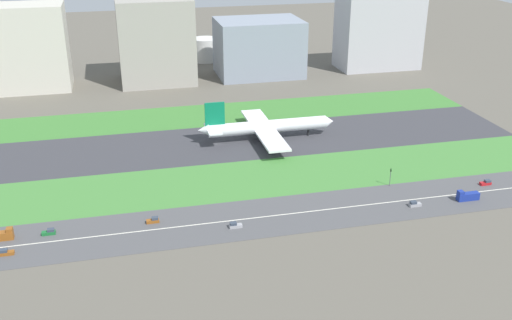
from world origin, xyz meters
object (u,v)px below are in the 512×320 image
(car_1, at_px, (235,225))
(traffic_light, at_px, (390,176))
(car_2, at_px, (6,252))
(cargo_warehouse, at_px, (378,31))
(terminal_building, at_px, (29,48))
(office_tower, at_px, (259,48))
(hangar_building, at_px, (156,40))
(car_4, at_px, (415,204))
(car_3, at_px, (153,220))
(car_0, at_px, (486,183))
(truck_1, at_px, (467,196))
(fuel_tank_centre, at_px, (206,50))
(car_5, at_px, (49,232))
(fuel_tank_west, at_px, (163,54))
(airliner, at_px, (265,127))
(truck_0, at_px, (1,236))

(car_1, height_order, traffic_light, traffic_light)
(car_2, bearing_deg, cargo_warehouse, -137.58)
(terminal_building, distance_m, office_tower, 138.04)
(terminal_building, height_order, hangar_building, hangar_building)
(car_4, xyz_separation_m, cargo_warehouse, (70.59, 192.00, 23.72))
(traffic_light, bearing_deg, car_3, -175.02)
(office_tower, bearing_deg, hangar_building, 180.00)
(car_0, xyz_separation_m, terminal_building, (-184.70, 182.00, 23.80))
(truck_1, bearing_deg, fuel_tank_centre, -75.83)
(office_tower, bearing_deg, car_0, -75.56)
(truck_1, xyz_separation_m, terminal_building, (-170.25, 192.00, 23.05))
(car_5, distance_m, fuel_tank_west, 234.60)
(car_0, relative_size, traffic_light, 0.61)
(car_4, bearing_deg, fuel_tank_centre, -80.74)
(car_2, distance_m, fuel_tank_centre, 257.67)
(car_5, xyz_separation_m, terminal_building, (-21.67, 182.00, 23.80))
(traffic_light, height_order, terminal_building, terminal_building)
(car_2, height_order, office_tower, office_tower)
(airliner, relative_size, traffic_light, 9.03)
(car_0, xyz_separation_m, car_5, (-163.04, 0.00, 0.00))
(airliner, height_order, traffic_light, airliner)
(traffic_light, xyz_separation_m, office_tower, (-9.83, 174.01, 13.34))
(car_5, xyz_separation_m, hangar_building, (51.45, 182.00, 24.45))
(car_0, height_order, office_tower, office_tower)
(fuel_tank_west, bearing_deg, car_4, -73.90)
(car_3, bearing_deg, airliner, 50.08)
(truck_1, distance_m, fuel_tank_centre, 244.52)
(car_2, height_order, fuel_tank_centre, fuel_tank_centre)
(car_1, bearing_deg, airliner, -111.23)
(car_4, height_order, office_tower, office_tower)
(truck_0, bearing_deg, car_0, 0.00)
(truck_0, height_order, car_0, truck_0)
(airliner, bearing_deg, car_4, -65.08)
(fuel_tank_centre, bearing_deg, car_0, -71.87)
(airliner, relative_size, car_1, 14.77)
(car_2, relative_size, truck_0, 0.52)
(fuel_tank_west, relative_size, fuel_tank_centre, 0.99)
(hangar_building, bearing_deg, fuel_tank_centre, 50.36)
(truck_0, xyz_separation_m, hangar_building, (66.44, 182.00, 23.70))
(car_2, height_order, hangar_building, hangar_building)
(truck_1, height_order, office_tower, office_tower)
(car_4, distance_m, fuel_tank_west, 246.74)
(truck_1, xyz_separation_m, car_4, (-21.23, 0.00, -0.75))
(cargo_warehouse, xyz_separation_m, fuel_tank_centre, (-109.21, 45.00, -16.70))
(car_3, bearing_deg, car_2, -167.83)
(truck_1, xyz_separation_m, traffic_light, (-22.56, 17.99, 2.62))
(car_0, bearing_deg, car_2, -176.73)
(airliner, xyz_separation_m, car_1, (-30.30, -78.00, -5.31))
(airliner, xyz_separation_m, fuel_tank_centre, (-2.39, 159.00, 1.71))
(car_4, bearing_deg, car_3, -6.13)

